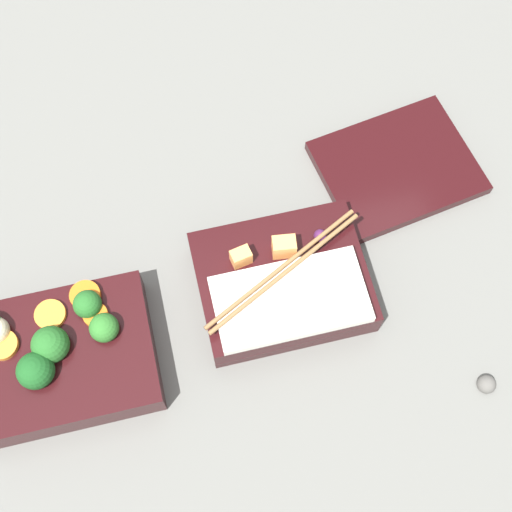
% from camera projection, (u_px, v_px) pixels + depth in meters
% --- Properties ---
extents(ground_plane, '(3.00, 3.00, 0.00)m').
position_uv_depth(ground_plane, '(183.00, 319.00, 0.80)').
color(ground_plane, slate).
extents(bento_tray_vegetable, '(0.19, 0.15, 0.07)m').
position_uv_depth(bento_tray_vegetable, '(63.00, 354.00, 0.76)').
color(bento_tray_vegetable, black).
rests_on(bento_tray_vegetable, ground_plane).
extents(bento_tray_rice, '(0.19, 0.15, 0.07)m').
position_uv_depth(bento_tray_rice, '(283.00, 283.00, 0.79)').
color(bento_tray_rice, black).
rests_on(bento_tray_rice, ground_plane).
extents(bento_lid, '(0.20, 0.17, 0.01)m').
position_uv_depth(bento_lid, '(397.00, 168.00, 0.87)').
color(bento_lid, black).
rests_on(bento_lid, ground_plane).
extents(pebble_2, '(0.02, 0.02, 0.02)m').
position_uv_depth(pebble_2, '(486.00, 384.00, 0.77)').
color(pebble_2, '#595651').
rests_on(pebble_2, ground_plane).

